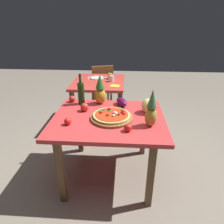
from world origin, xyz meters
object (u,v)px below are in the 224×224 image
Objects in this scene: display_table at (109,125)px; pineapple_right at (151,110)px; pizza at (112,115)px; drinking_glass_juice at (110,76)px; melon at (149,106)px; wine_bottle at (81,93)px; fork_utensil at (89,78)px; knife_utensil at (105,78)px; pizza_board at (112,117)px; tomato_near_board at (72,99)px; tomato_beside_pepper at (68,121)px; drinking_glass_water at (112,78)px; eggplant at (122,102)px; napkin_folded at (115,86)px; dinner_plate at (97,78)px; background_table at (99,88)px; bell_pepper at (84,107)px; pineapple_left at (100,91)px; dining_chair at (102,83)px; tomato_by_bottle at (128,128)px.

pineapple_right is at bearing -20.23° from display_table.
drinking_glass_juice is at bearing 95.14° from pizza.
melon is (0.42, 0.14, 0.17)m from display_table.
wine_bottle is at bearing 136.01° from display_table.
fork_utensil is 1.00× the size of knife_utensil.
pizza_board is 2.70× the size of melon.
tomato_near_board is at bearing 164.75° from melon.
tomato_beside_pepper is 0.73× the size of drinking_glass_water.
napkin_folded is (-0.12, 0.73, -0.04)m from eggplant.
dinner_plate reaches higher than display_table.
fork_utensil is at bearing 108.54° from pizza.
background_table is at bearing 101.84° from display_table.
wine_bottle is 0.17m from tomato_near_board.
drinking_glass_water is at bearing 100.61° from eggplant.
bell_pepper reaches higher than dinner_plate.
pineapple_left is 0.97× the size of pineapple_right.
wine_bottle is 0.99m from drinking_glass_water.
pizza is 1.48m from knife_utensil.
pizza is at bearing 84.01° from dining_chair.
pizza_board is 1.18× the size of pineapple_right.
drinking_glass_water is (0.04, -0.14, 0.00)m from drinking_glass_juice.
tomato_by_bottle is 0.79× the size of drinking_glass_juice.
background_table is 0.93m from tomato_near_board.
drinking_glass_juice reaches higher than background_table.
drinking_glass_water is at bearing 107.95° from pineapple_right.
drinking_glass_water reaches higher than napkin_folded.
wine_bottle reaches higher than fork_utensil.
wine_bottle is 1.11m from dinner_plate.
melon reaches higher than fork_utensil.
dining_chair reaches higher than pizza_board.
drinking_glass_juice is (0.03, 1.06, -0.11)m from pineapple_left.
drinking_glass_water is 0.20m from knife_utensil.
dining_chair is 1.84m from bell_pepper.
knife_utensil is (-0.21, 1.46, -0.01)m from pizza_board.
fork_utensil is at bearing 123.92° from melon.
tomato_by_bottle is at bearing -8.30° from tomato_beside_pepper.
dining_chair is 2.39× the size of wine_bottle.
tomato_beside_pepper is (-0.08, -2.14, 0.28)m from dining_chair.
drinking_glass_juice is at bearing 104.71° from napkin_folded.
wine_bottle is (-0.34, 0.33, 0.22)m from display_table.
knife_utensil is at bearing 92.52° from pineapple_left.
drinking_glass_juice is at bearing 111.73° from melon.
display_table is 15.84× the size of tomato_by_bottle.
pineapple_left is at bearing 109.30° from display_table.
pineapple_left is 5.07× the size of tomato_beside_pepper.
melon is at bearing -65.44° from napkin_folded.
wine_bottle is 3.66× the size of bell_pepper.
eggplant reaches higher than tomato_by_bottle.
pizza_board is at bearing -43.68° from wine_bottle.
tomato_beside_pepper is at bearing -107.49° from bell_pepper.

